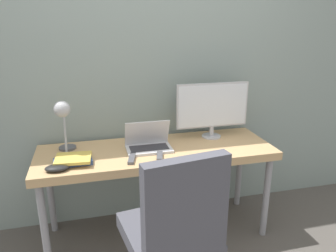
% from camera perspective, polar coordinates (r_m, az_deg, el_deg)
% --- Properties ---
extents(wall_back, '(8.00, 0.05, 2.60)m').
position_cam_1_polar(wall_back, '(2.62, -3.84, 10.76)').
color(wall_back, gray).
rests_on(wall_back, ground_plane).
extents(desk, '(1.73, 0.59, 0.72)m').
position_cam_1_polar(desk, '(2.45, -1.98, -5.39)').
color(desk, tan).
rests_on(desk, ground_plane).
extents(laptop, '(0.33, 0.21, 0.21)m').
position_cam_1_polar(laptop, '(2.41, -3.43, -3.03)').
color(laptop, silver).
rests_on(laptop, desk).
extents(monitor, '(0.59, 0.15, 0.44)m').
position_cam_1_polar(monitor, '(2.62, 7.74, 3.27)').
color(monitor, '#B7B7BC').
rests_on(monitor, desk).
extents(desk_lamp, '(0.12, 0.27, 0.40)m').
position_cam_1_polar(desk_lamp, '(2.33, -17.82, 1.61)').
color(desk_lamp, '#4C4C51').
rests_on(desk_lamp, desk).
extents(office_chair, '(0.65, 0.65, 1.04)m').
position_cam_1_polar(office_chair, '(1.81, 1.04, -17.69)').
color(office_chair, black).
rests_on(office_chair, ground_plane).
extents(book_stack, '(0.26, 0.21, 0.05)m').
position_cam_1_polar(book_stack, '(2.26, -16.20, -5.71)').
color(book_stack, '#334C8C').
rests_on(book_stack, desk).
extents(tv_remote, '(0.08, 0.17, 0.02)m').
position_cam_1_polar(tv_remote, '(2.25, -6.32, -5.66)').
color(tv_remote, '#4C4C51').
rests_on(tv_remote, desk).
extents(media_remote, '(0.07, 0.15, 0.02)m').
position_cam_1_polar(media_remote, '(2.27, -1.46, -5.25)').
color(media_remote, '#4C4C51').
rests_on(media_remote, desk).
extents(game_controller, '(0.15, 0.10, 0.04)m').
position_cam_1_polar(game_controller, '(2.19, -18.74, -6.91)').
color(game_controller, black).
rests_on(game_controller, desk).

